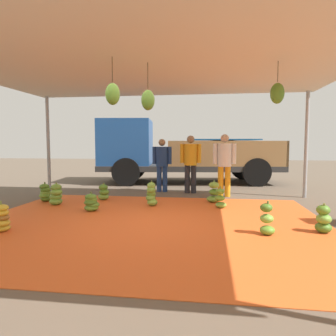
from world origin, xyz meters
The scene contains 17 objects.
ground_plane centered at (0.00, 3.00, 0.00)m, with size 40.00×40.00×0.00m, color brown.
tarp_orange centered at (0.00, 0.00, 0.01)m, with size 6.75×5.52×0.01m, color #E05B23.
tent_canopy centered at (0.01, -0.09, 2.90)m, with size 8.00×7.00×3.00m.
banana_bunch_0 centered at (-1.62, 2.14, 0.20)m, with size 0.40×0.40×0.46m.
banana_bunch_1 centered at (-1.44, 0.84, 0.19)m, with size 0.44×0.43×0.43m.
banana_bunch_2 centered at (-2.35, -0.88, 0.23)m, with size 0.38×0.38×0.53m.
banana_bunch_3 centered at (2.10, -0.45, 0.25)m, with size 0.31×0.33×0.56m.
banana_bunch_4 centered at (-3.04, 1.73, 0.23)m, with size 0.44×0.45×0.51m.
banana_bunch_5 centered at (3.06, -0.22, 0.23)m, with size 0.38×0.38×0.50m.
banana_bunch_6 centered at (-0.22, 1.58, 0.28)m, with size 0.38×0.37×0.60m.
banana_bunch_7 centered at (1.28, 2.20, 0.25)m, with size 0.47×0.45×0.57m.
banana_bunch_8 centered at (1.42, 1.57, 0.21)m, with size 0.36×0.36×0.50m.
banana_bunch_9 centered at (-2.55, 1.35, 0.25)m, with size 0.40×0.40×0.55m.
cargo_truck_main centered at (0.04, 6.14, 1.18)m, with size 7.00×3.04×2.40m.
worker_0 centered at (1.57, 3.15, 1.03)m, with size 0.65×0.39×1.76m.
worker_1 centered at (0.59, 3.64, 1.02)m, with size 0.64×0.39×1.75m.
worker_2 centered at (-0.31, 3.78, 0.96)m, with size 0.60×0.37×1.65m.
Camera 1 is at (1.15, -5.54, 1.51)m, focal length 32.48 mm.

